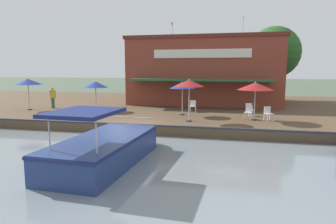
% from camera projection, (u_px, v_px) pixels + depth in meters
% --- Properties ---
extents(ground_plane, '(220.00, 220.00, 0.00)m').
position_uv_depth(ground_plane, '(131.00, 136.00, 16.88)').
color(ground_plane, '#4C5B47').
extents(quay_deck, '(22.00, 56.00, 0.60)m').
position_uv_depth(quay_deck, '(172.00, 107.00, 27.47)').
color(quay_deck, brown).
rests_on(quay_deck, ground).
extents(quay_edge_fender, '(0.20, 50.40, 0.10)m').
position_uv_depth(quay_edge_fender, '(132.00, 125.00, 16.89)').
color(quay_edge_fender, '#2D2D33').
rests_on(quay_edge_fender, quay_deck).
extents(waterfront_restaurant, '(10.37, 13.54, 7.98)m').
position_uv_depth(waterfront_restaurant, '(206.00, 71.00, 28.71)').
color(waterfront_restaurant, brown).
rests_on(waterfront_restaurant, quay_deck).
extents(patio_umbrella_by_entrance, '(2.20, 2.20, 2.39)m').
position_uv_depth(patio_umbrella_by_entrance, '(255.00, 86.00, 18.33)').
color(patio_umbrella_by_entrance, '#B7B7B7').
rests_on(patio_umbrella_by_entrance, quay_deck).
extents(patio_umbrella_mid_patio_right, '(1.92, 1.92, 2.27)m').
position_uv_depth(patio_umbrella_mid_patio_right, '(95.00, 85.00, 22.79)').
color(patio_umbrella_mid_patio_right, '#B7B7B7').
rests_on(patio_umbrella_mid_patio_right, quay_deck).
extents(patio_umbrella_near_quay_edge, '(1.76, 1.76, 2.31)m').
position_uv_depth(patio_umbrella_near_quay_edge, '(182.00, 85.00, 20.52)').
color(patio_umbrella_near_quay_edge, '#B7B7B7').
rests_on(patio_umbrella_near_quay_edge, quay_deck).
extents(patio_umbrella_far_corner, '(2.13, 2.13, 2.46)m').
position_uv_depth(patio_umbrella_far_corner, '(28.00, 82.00, 23.16)').
color(patio_umbrella_far_corner, '#B7B7B7').
rests_on(patio_umbrella_far_corner, quay_deck).
extents(patio_umbrella_back_row, '(1.82, 1.82, 2.56)m').
position_uv_depth(patio_umbrella_back_row, '(189.00, 83.00, 17.88)').
color(patio_umbrella_back_row, '#B7B7B7').
rests_on(patio_umbrella_back_row, quay_deck).
extents(cafe_chair_facing_river, '(0.51, 0.51, 0.85)m').
position_uv_depth(cafe_chair_facing_river, '(193.00, 105.00, 22.23)').
color(cafe_chair_facing_river, white).
rests_on(cafe_chair_facing_river, quay_deck).
extents(cafe_chair_under_first_umbrella, '(0.59, 0.59, 0.85)m').
position_uv_depth(cafe_chair_under_first_umbrella, '(250.00, 109.00, 20.32)').
color(cafe_chair_under_first_umbrella, white).
rests_on(cafe_chair_under_first_umbrella, quay_deck).
extents(cafe_chair_mid_patio, '(0.59, 0.59, 0.85)m').
position_uv_depth(cafe_chair_mid_patio, '(268.00, 113.00, 18.57)').
color(cafe_chair_mid_patio, white).
rests_on(cafe_chair_mid_patio, quay_deck).
extents(cafe_chair_beside_entrance, '(0.55, 0.55, 0.85)m').
position_uv_depth(cafe_chair_beside_entrance, '(248.00, 112.00, 18.99)').
color(cafe_chair_beside_entrance, white).
rests_on(cafe_chair_beside_entrance, quay_deck).
extents(person_near_entrance, '(0.49, 0.49, 1.73)m').
position_uv_depth(person_near_entrance, '(53.00, 95.00, 24.21)').
color(person_near_entrance, '#337547').
rests_on(person_near_entrance, quay_deck).
extents(motorboat_fourth_along, '(6.92, 2.72, 2.28)m').
position_uv_depth(motorboat_fourth_along, '(111.00, 145.00, 12.18)').
color(motorboat_fourth_along, navy).
rests_on(motorboat_fourth_along, river_water).
extents(tree_upstream_bank, '(5.41, 5.15, 7.42)m').
position_uv_depth(tree_upstream_bank, '(272.00, 54.00, 29.86)').
color(tree_upstream_bank, brown).
rests_on(tree_upstream_bank, quay_deck).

